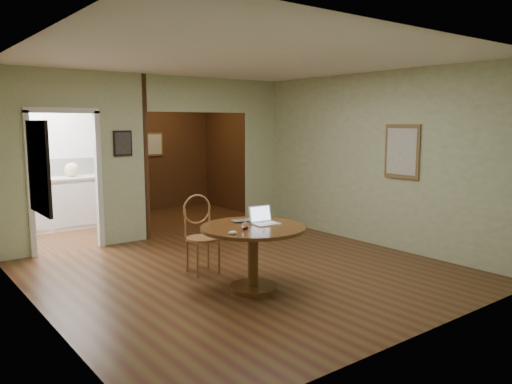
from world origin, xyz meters
TOP-DOWN VIEW (x-y plane):
  - floor at (0.00, 0.00)m, footprint 5.00×5.00m
  - room_shell at (-0.47, 3.10)m, footprint 5.20×7.50m
  - dining_table at (-0.35, -0.58)m, footprint 1.20×1.20m
  - chair at (-0.46, 0.39)m, footprint 0.46×0.46m
  - open_laptop at (-0.17, -0.55)m, footprint 0.31×0.28m
  - closed_laptop at (-0.27, -0.38)m, footprint 0.38×0.29m
  - mouse at (-0.78, -0.80)m, footprint 0.11×0.08m
  - wine_glass at (-0.54, -0.69)m, footprint 0.08×0.08m
  - pen at (-0.40, -0.85)m, footprint 0.09×0.10m
  - kitchen_cabinet at (-1.35, 4.20)m, footprint 2.06×0.60m
  - grocery_bag at (-0.88, 4.20)m, footprint 0.28×0.24m

SIDE VIEW (x-z plane):
  - floor at x=0.00m, z-range 0.00..0.00m
  - kitchen_cabinet at x=-1.35m, z-range 0.00..0.94m
  - dining_table at x=-0.35m, z-range 0.18..0.93m
  - chair at x=-0.46m, z-range 0.06..1.06m
  - pen at x=-0.40m, z-range 0.75..0.76m
  - closed_laptop at x=-0.27m, z-range 0.75..0.78m
  - mouse at x=-0.78m, z-range 0.75..0.79m
  - wine_glass at x=-0.54m, z-range 0.75..0.85m
  - open_laptop at x=-0.17m, z-range 0.71..0.91m
  - grocery_bag at x=-0.88m, z-range 0.94..1.20m
  - room_shell at x=-0.47m, z-range -1.21..3.79m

